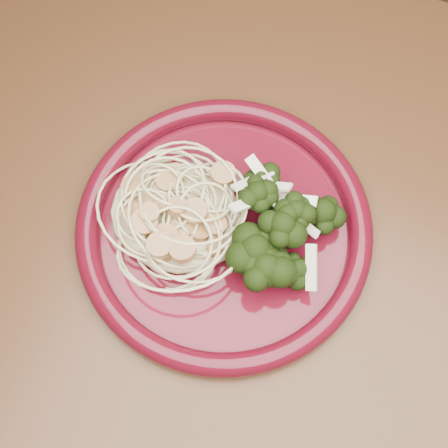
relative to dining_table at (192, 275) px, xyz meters
name	(u,v)px	position (x,y,z in m)	size (l,w,h in m)	color
dining_table	(192,275)	(0.00, 0.00, 0.00)	(1.20, 0.80, 0.75)	#472814
dinner_plate	(224,228)	(0.03, 0.03, 0.11)	(0.34, 0.34, 0.02)	#4B0915
spaghetti_pile	(176,212)	(-0.02, 0.02, 0.12)	(0.14, 0.12, 0.03)	beige
scallop_cluster	(173,197)	(-0.02, 0.02, 0.16)	(0.13, 0.13, 0.04)	#B1814A
broccoli_pile	(285,232)	(0.09, 0.04, 0.13)	(0.10, 0.16, 0.05)	black
onion_garnish	(288,219)	(0.09, 0.04, 0.17)	(0.07, 0.10, 0.05)	beige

